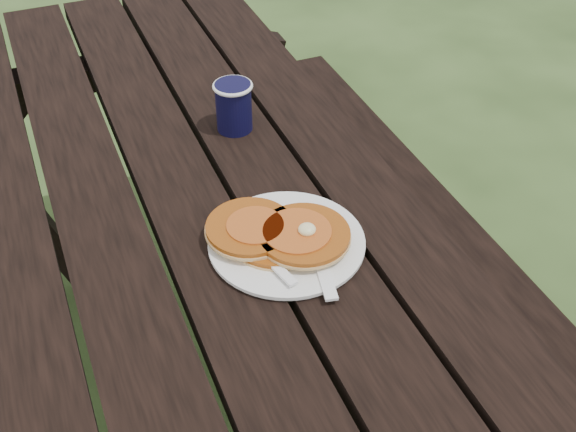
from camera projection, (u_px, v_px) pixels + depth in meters
name	position (u px, v px, depth m)	size (l,w,h in m)	color
picnic_table	(202.00, 338.00, 1.51)	(1.36, 1.80, 0.75)	black
plate	(287.00, 243.00, 1.16)	(0.25, 0.25, 0.01)	white
pancake_stack	(279.00, 233.00, 1.15)	(0.22, 0.19, 0.04)	#A64F12
knife	(319.00, 258.00, 1.13)	(0.02, 0.18, 0.01)	white
fork	(273.00, 264.00, 1.11)	(0.03, 0.16, 0.01)	white
coffee_cup	(234.00, 104.00, 1.39)	(0.08, 0.08, 0.10)	black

